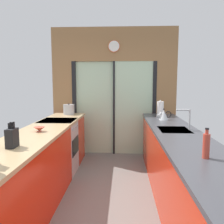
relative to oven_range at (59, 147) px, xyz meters
The scene contains 12 objects.
ground_plane 1.21m from the oven_range, 35.58° to the right, with size 5.04×7.60×0.02m, color slate.
back_wall_unit 1.81m from the oven_range, 51.68° to the left, with size 2.64×0.12×2.70m.
left_counter_run 1.12m from the oven_range, 90.08° to the right, with size 0.62×3.80×0.92m.
right_counter_run 2.05m from the oven_range, 27.56° to the right, with size 0.62×3.80×0.92m.
sink_faucet 2.19m from the oven_range, 19.59° to the right, with size 0.19×0.02×0.28m.
oven_range is the anchor object (origin of this frame).
mixing_bowl_far 1.05m from the oven_range, 88.85° to the right, with size 0.15×0.15×0.06m.
knife_block 1.75m from the oven_range, 89.36° to the right, with size 0.08×0.14×0.26m.
stock_pot 0.93m from the oven_range, 88.57° to the left, with size 0.22×0.22×0.22m.
kettle 1.89m from the oven_range, ahead, with size 0.24×0.16×0.20m.
soap_bottle 2.68m from the oven_range, 46.61° to the right, with size 0.06×0.06×0.26m.
paper_towel_roll 1.96m from the oven_range, 15.74° to the left, with size 0.14×0.14×0.31m.
Camera 1 is at (0.19, -2.57, 1.55)m, focal length 37.07 mm.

